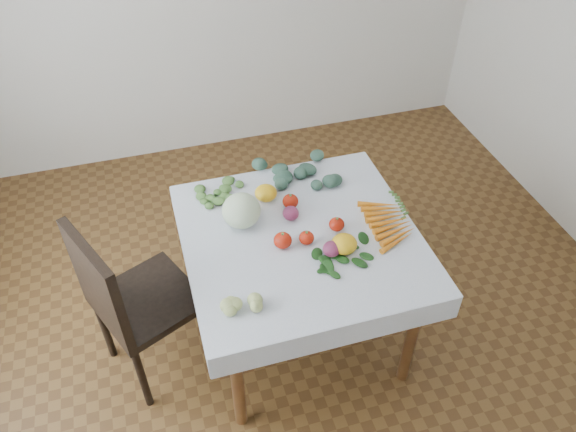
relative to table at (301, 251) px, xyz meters
name	(u,v)px	position (x,y,z in m)	size (l,w,h in m)	color
ground	(299,330)	(0.00, 0.00, -0.65)	(4.00, 4.00, 0.00)	brown
table	(301,251)	(0.00, 0.00, 0.00)	(1.00, 1.00, 0.75)	brown
tablecloth	(301,236)	(0.00, 0.00, 0.10)	(1.12, 1.12, 0.01)	white
chair	(128,298)	(-0.86, 0.00, -0.08)	(0.60, 0.60, 1.00)	black
cabbage	(241,211)	(-0.25, 0.17, 0.19)	(0.19, 0.19, 0.17)	silver
tomato_a	(290,201)	(0.01, 0.22, 0.14)	(0.08, 0.08, 0.07)	#AE1D0B
tomato_b	(283,240)	(-0.11, -0.04, 0.14)	(0.09, 0.09, 0.08)	#AE1D0B
tomato_c	(307,238)	(0.01, -0.05, 0.13)	(0.07, 0.07, 0.06)	#AE1D0B
tomato_d	(337,224)	(0.18, 0.00, 0.14)	(0.08, 0.08, 0.07)	#AE1D0B
heirloom_back	(266,193)	(-0.09, 0.32, 0.14)	(0.12, 0.12, 0.08)	yellow
heirloom_front	(344,244)	(0.16, -0.15, 0.15)	(0.12, 0.12, 0.09)	yellow
onion_a	(291,213)	(-0.01, 0.13, 0.14)	(0.08, 0.08, 0.07)	#5B1A34
onion_b	(332,249)	(0.10, -0.16, 0.14)	(0.08, 0.08, 0.07)	#5B1A34
tomatillo_cluster	(244,307)	(-0.37, -0.37, 0.13)	(0.18, 0.11, 0.05)	#B0BB6C
carrot_bunch	(388,222)	(0.44, -0.05, 0.12)	(0.22, 0.38, 0.03)	orange
kale_bunch	(298,173)	(0.12, 0.45, 0.13)	(0.35, 0.35, 0.05)	#385C4C
basil_bunch	(344,254)	(0.15, -0.18, 0.11)	(0.29, 0.21, 0.01)	#194716
dill_bunch	(222,192)	(-0.30, 0.42, 0.12)	(0.26, 0.21, 0.03)	#50893E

